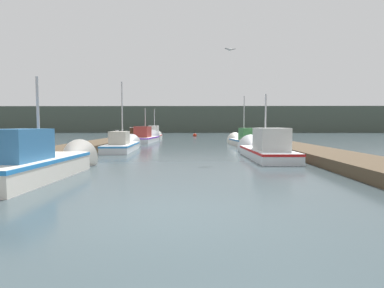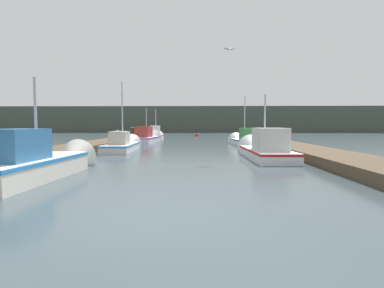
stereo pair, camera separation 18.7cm
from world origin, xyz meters
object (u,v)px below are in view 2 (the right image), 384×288
at_px(fishing_boat_5, 156,135).
at_px(fishing_boat_1, 262,149).
at_px(mooring_piling_0, 255,136).
at_px(mooring_piling_2, 133,135).
at_px(fishing_boat_2, 124,145).
at_px(fishing_boat_4, 147,137).
at_px(channel_buoy, 197,135).
at_px(fishing_boat_3, 243,140).
at_px(fishing_boat_0, 41,161).
at_px(mooring_piling_1, 118,139).
at_px(seagull_lead, 229,49).

bearing_deg(fishing_boat_5, fishing_boat_1, -67.90).
bearing_deg(mooring_piling_0, fishing_boat_1, -98.27).
xyz_separation_m(fishing_boat_1, mooring_piling_2, (-9.26, 12.46, 0.27)).
xyz_separation_m(fishing_boat_2, fishing_boat_5, (-0.01, 14.21, 0.09)).
bearing_deg(fishing_boat_1, mooring_piling_2, 125.21).
xyz_separation_m(fishing_boat_2, mooring_piling_0, (9.41, 6.09, 0.35)).
xyz_separation_m(fishing_boat_4, mooring_piling_2, (-1.24, -0.58, 0.27)).
bearing_deg(mooring_piling_0, fishing_boat_5, 139.21).
relative_size(fishing_boat_1, channel_buoy, 6.25).
bearing_deg(mooring_piling_0, fishing_boat_3, -128.69).
distance_m(fishing_boat_0, mooring_piling_1, 12.08).
relative_size(fishing_boat_3, mooring_piling_0, 4.38).
height_order(fishing_boat_5, mooring_piling_1, fishing_boat_5).
xyz_separation_m(mooring_piling_0, seagull_lead, (-3.12, -9.96, 4.63)).
bearing_deg(fishing_boat_0, channel_buoy, 84.03).
relative_size(fishing_boat_3, channel_buoy, 5.89).
xyz_separation_m(fishing_boat_0, fishing_boat_3, (8.32, 14.56, -0.10)).
bearing_deg(channel_buoy, mooring_piling_1, -104.91).
relative_size(fishing_boat_2, seagull_lead, 10.57).
relative_size(mooring_piling_1, channel_buoy, 1.21).
relative_size(fishing_boat_0, fishing_boat_5, 1.19).
height_order(fishing_boat_1, fishing_boat_5, fishing_boat_5).
distance_m(fishing_boat_1, fishing_boat_2, 8.92).
bearing_deg(mooring_piling_1, channel_buoy, 75.09).
xyz_separation_m(fishing_boat_0, fishing_boat_5, (0.07, 24.13, -0.04)).
relative_size(fishing_boat_5, mooring_piling_2, 3.36).
bearing_deg(fishing_boat_2, fishing_boat_0, -93.38).
height_order(fishing_boat_2, seagull_lead, seagull_lead).
distance_m(fishing_boat_2, channel_buoy, 22.87).
xyz_separation_m(fishing_boat_1, seagull_lead, (-1.64, 0.23, 4.90)).
height_order(fishing_boat_2, channel_buoy, fishing_boat_2).
height_order(fishing_boat_5, channel_buoy, fishing_boat_5).
bearing_deg(mooring_piling_1, seagull_lead, -39.41).
xyz_separation_m(fishing_boat_2, mooring_piling_1, (-1.00, 2.12, 0.28)).
height_order(fishing_boat_3, fishing_boat_5, fishing_boat_3).
bearing_deg(fishing_boat_3, fishing_boat_2, -155.83).
bearing_deg(fishing_boat_2, fishing_boat_4, 87.64).
relative_size(fishing_boat_0, fishing_boat_3, 0.93).
distance_m(fishing_boat_1, mooring_piling_1, 10.88).
bearing_deg(fishing_boat_2, fishing_boat_1, -30.23).
xyz_separation_m(fishing_boat_2, seagull_lead, (6.29, -3.87, 4.98)).
height_order(fishing_boat_0, seagull_lead, seagull_lead).
bearing_deg(mooring_piling_1, mooring_piling_0, 20.87).
height_order(fishing_boat_4, channel_buoy, fishing_boat_4).
bearing_deg(fishing_boat_5, mooring_piling_1, -96.05).
xyz_separation_m(mooring_piling_2, seagull_lead, (7.61, -12.23, 4.62)).
relative_size(fishing_boat_1, mooring_piling_1, 5.15).
height_order(fishing_boat_4, mooring_piling_1, fishing_boat_4).
xyz_separation_m(fishing_boat_0, mooring_piling_1, (-0.92, 12.04, 0.15)).
xyz_separation_m(mooring_piling_0, channel_buoy, (-5.00, 16.35, -0.54)).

